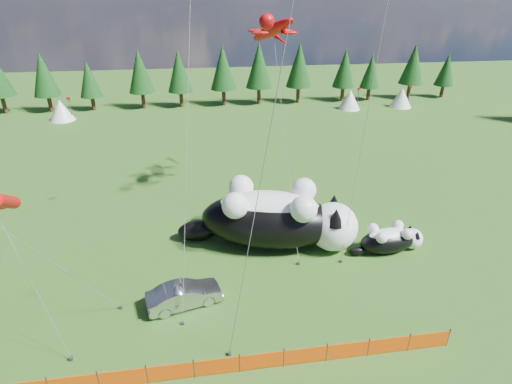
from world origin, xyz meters
TOP-DOWN VIEW (x-y plane):
  - ground at (0.00, 0.00)m, footprint 160.00×160.00m
  - safety_fence at (0.00, -3.00)m, footprint 22.06×0.06m
  - tree_line at (0.00, 45.00)m, footprint 90.00×4.00m
  - festival_tents at (11.00, 40.00)m, footprint 50.00×3.20m
  - cat_large at (4.58, 6.80)m, footprint 11.85×6.35m
  - cat_small at (11.83, 4.95)m, footprint 5.14×2.11m
  - car at (-1.45, 1.73)m, footprint 4.24×2.33m
  - gecko_kite at (5.42, 13.94)m, footprint 5.88×13.40m
  - diamond_kite_c at (2.92, -2.27)m, footprint 2.98×0.64m

SIDE VIEW (x-z plane):
  - ground at x=0.00m, z-range 0.00..0.00m
  - safety_fence at x=0.00m, z-range -0.05..1.05m
  - car at x=-1.45m, z-range 0.00..1.33m
  - cat_small at x=11.83m, z-range -0.05..1.81m
  - festival_tents at x=11.00m, z-range 0.00..2.80m
  - cat_large at x=4.58m, z-range -0.11..4.24m
  - tree_line at x=0.00m, z-range 0.00..8.00m
  - gecko_kite at x=5.42m, z-range 4.94..20.94m
  - diamond_kite_c at x=2.92m, z-range 6.38..22.64m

